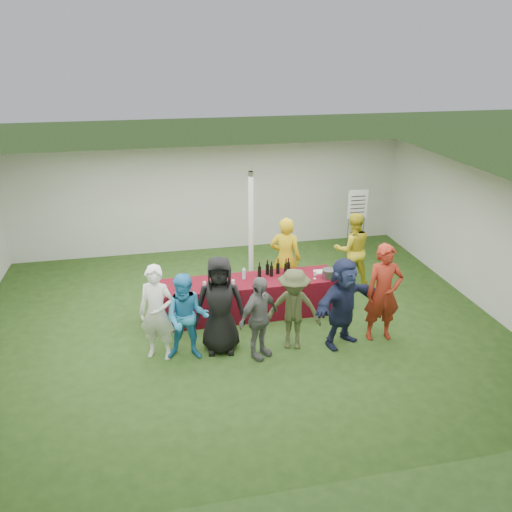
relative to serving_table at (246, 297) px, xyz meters
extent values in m
plane|color=#284719|center=(-0.23, -0.34, -0.38)|extent=(60.00, 60.00, 0.00)
plane|color=white|center=(-0.23, 3.66, 0.97)|extent=(10.00, 0.00, 10.00)
plane|color=white|center=(-0.23, -4.34, 0.97)|extent=(10.00, 0.00, 10.00)
plane|color=white|center=(4.77, -0.34, 0.97)|extent=(0.00, 8.00, 8.00)
plane|color=white|center=(-0.23, -0.34, 2.33)|extent=(10.00, 10.00, 0.00)
cylinder|color=silver|center=(0.27, 0.86, 0.98)|extent=(0.10, 0.10, 2.70)
cube|color=maroon|center=(0.00, 0.00, 0.00)|extent=(3.60, 0.80, 0.75)
cylinder|color=black|center=(0.29, 0.10, 0.48)|extent=(0.07, 0.07, 0.22)
cylinder|color=black|center=(0.29, 0.10, 0.64)|extent=(0.03, 0.03, 0.08)
cylinder|color=maroon|center=(0.29, 0.10, 0.69)|extent=(0.03, 0.03, 0.02)
cylinder|color=black|center=(0.47, 0.19, 0.48)|extent=(0.07, 0.07, 0.22)
cylinder|color=black|center=(0.47, 0.19, 0.64)|extent=(0.03, 0.03, 0.08)
cylinder|color=maroon|center=(0.47, 0.19, 0.69)|extent=(0.03, 0.03, 0.02)
cylinder|color=black|center=(0.53, 0.09, 0.48)|extent=(0.07, 0.07, 0.22)
cylinder|color=black|center=(0.53, 0.09, 0.64)|extent=(0.03, 0.03, 0.08)
cylinder|color=maroon|center=(0.53, 0.09, 0.69)|extent=(0.03, 0.03, 0.02)
cylinder|color=black|center=(0.69, 0.19, 0.48)|extent=(0.07, 0.07, 0.22)
cylinder|color=black|center=(0.69, 0.19, 0.64)|extent=(0.03, 0.03, 0.08)
cylinder|color=maroon|center=(0.69, 0.19, 0.69)|extent=(0.03, 0.03, 0.02)
cylinder|color=black|center=(0.84, 0.13, 0.48)|extent=(0.07, 0.07, 0.22)
cylinder|color=black|center=(0.84, 0.13, 0.64)|extent=(0.03, 0.03, 0.08)
cylinder|color=maroon|center=(0.84, 0.13, 0.69)|extent=(0.03, 0.03, 0.02)
cylinder|color=black|center=(0.90, 0.18, 0.48)|extent=(0.07, 0.07, 0.22)
cylinder|color=black|center=(0.90, 0.18, 0.64)|extent=(0.03, 0.03, 0.08)
cylinder|color=maroon|center=(0.90, 0.18, 0.69)|extent=(0.03, 0.03, 0.02)
cylinder|color=silver|center=(-1.36, -0.24, 0.38)|extent=(0.06, 0.06, 0.00)
cylinder|color=silver|center=(-1.36, -0.24, 0.42)|extent=(0.01, 0.01, 0.07)
cylinder|color=silver|center=(-1.36, -0.24, 0.50)|extent=(0.06, 0.06, 0.08)
cylinder|color=#48070C|center=(-1.36, -0.24, 0.47)|extent=(0.05, 0.05, 0.02)
cylinder|color=silver|center=(-1.13, -0.26, 0.38)|extent=(0.06, 0.06, 0.00)
cylinder|color=silver|center=(-1.13, -0.26, 0.42)|extent=(0.01, 0.01, 0.07)
cylinder|color=silver|center=(-1.13, -0.26, 0.50)|extent=(0.06, 0.06, 0.08)
cylinder|color=silver|center=(-0.83, -0.23, 0.38)|extent=(0.06, 0.06, 0.00)
cylinder|color=silver|center=(-0.83, -0.23, 0.42)|extent=(0.01, 0.01, 0.07)
cylinder|color=silver|center=(-0.83, -0.23, 0.50)|extent=(0.06, 0.06, 0.08)
cylinder|color=#48070C|center=(-0.83, -0.23, 0.47)|extent=(0.05, 0.05, 0.02)
cylinder|color=silver|center=(-0.30, -0.27, 0.38)|extent=(0.06, 0.06, 0.00)
cylinder|color=silver|center=(-0.30, -0.27, 0.42)|extent=(0.01, 0.01, 0.07)
cylinder|color=silver|center=(-0.30, -0.27, 0.50)|extent=(0.06, 0.06, 0.08)
cylinder|color=silver|center=(1.34, -0.20, 0.38)|extent=(0.06, 0.06, 0.00)
cylinder|color=silver|center=(1.34, -0.20, 0.42)|extent=(0.01, 0.01, 0.07)
cylinder|color=silver|center=(1.34, -0.20, 0.50)|extent=(0.06, 0.06, 0.08)
cylinder|color=silver|center=(-1.25, -0.26, 0.38)|extent=(0.06, 0.06, 0.00)
cylinder|color=silver|center=(-1.25, -0.26, 0.42)|extent=(0.01, 0.01, 0.07)
cylinder|color=silver|center=(-1.25, -0.26, 0.50)|extent=(0.06, 0.06, 0.08)
cylinder|color=silver|center=(-0.02, 0.08, 0.47)|extent=(0.07, 0.07, 0.20)
cylinder|color=silver|center=(-0.02, 0.08, 0.59)|extent=(0.03, 0.03, 0.03)
cube|color=white|center=(1.54, 0.05, 0.39)|extent=(0.25, 0.18, 0.03)
cylinder|color=slate|center=(1.62, -0.22, 0.46)|extent=(0.26, 0.26, 0.18)
cylinder|color=slate|center=(2.96, 2.18, 0.18)|extent=(0.02, 0.02, 1.10)
cylinder|color=slate|center=(3.36, 2.18, 0.18)|extent=(0.02, 0.02, 1.10)
cube|color=white|center=(3.16, 2.18, 1.07)|extent=(0.50, 0.02, 0.70)
cube|color=black|center=(3.16, 2.16, 1.27)|extent=(0.36, 0.01, 0.02)
cube|color=black|center=(3.16, 2.16, 1.17)|extent=(0.36, 0.01, 0.02)
cube|color=black|center=(3.16, 2.16, 1.07)|extent=(0.36, 0.01, 0.02)
cube|color=black|center=(3.16, 2.16, 0.97)|extent=(0.36, 0.01, 0.02)
cube|color=black|center=(3.16, 2.16, 0.88)|extent=(0.36, 0.01, 0.02)
imported|color=gold|center=(0.95, 0.59, 0.51)|extent=(0.76, 0.65, 1.78)
imported|color=gold|center=(2.54, 0.87, 0.47)|extent=(0.88, 0.71, 1.69)
imported|color=white|center=(-1.73, -1.13, 0.48)|extent=(0.73, 0.61, 1.70)
imported|color=#2D91CF|center=(-1.25, -1.27, 0.41)|extent=(0.86, 0.73, 1.56)
imported|color=black|center=(-0.67, -1.15, 0.51)|extent=(0.94, 0.69, 1.77)
imported|color=slate|center=(-0.06, -1.47, 0.38)|extent=(0.93, 0.80, 1.50)
imported|color=#414928|center=(0.59, -1.32, 0.38)|extent=(1.10, 0.83, 1.51)
imported|color=#1D2444|center=(1.47, -1.39, 0.45)|extent=(1.60, 1.11, 1.66)
imported|color=maroon|center=(2.24, -1.35, 0.54)|extent=(0.70, 0.50, 1.83)
camera|label=1|loc=(-1.61, -8.63, 4.60)|focal=35.00mm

